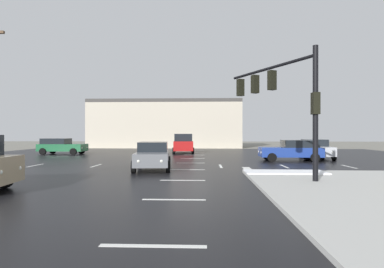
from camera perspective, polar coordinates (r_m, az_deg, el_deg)
The scene contains 11 objects.
ground_plane at distance 19.82m, azimuth -0.53°, elevation -5.97°, with size 120.00×120.00×0.00m, color slate.
road_asphalt at distance 19.82m, azimuth -0.53°, elevation -5.95°, with size 44.00×44.00×0.02m, color black.
snow_strip_curbside at distance 16.31m, azimuth 16.71°, elevation -6.70°, with size 4.00×1.60×0.06m, color white.
lane_markings at distance 18.43m, azimuth 3.03°, elevation -6.37°, with size 36.15×36.15×0.01m.
traffic_signal_mast at distance 15.29m, azimuth 16.10°, elevation 7.40°, with size 3.00×5.49×5.59m.
strip_building_background at distance 47.39m, azimuth -4.72°, elevation 1.82°, with size 22.11×8.00×7.00m.
sedan_silver at distance 27.38m, azimuth 21.82°, elevation -2.50°, with size 2.36×4.66×1.58m.
sedan_blue at distance 24.44m, azimuth 18.02°, elevation -2.82°, with size 4.56×2.06×1.58m.
sedan_grey at distance 18.13m, azimuth -7.21°, elevation -3.84°, with size 2.39×4.67×1.58m.
sedan_green at distance 33.30m, azimuth -22.98°, elevation -2.04°, with size 4.61×2.20×1.58m.
suv_red at distance 32.70m, azimuth -1.61°, elevation -1.65°, with size 2.42×4.93×2.03m.
Camera 1 is at (0.94, -19.68, 2.11)m, focal length 28.97 mm.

